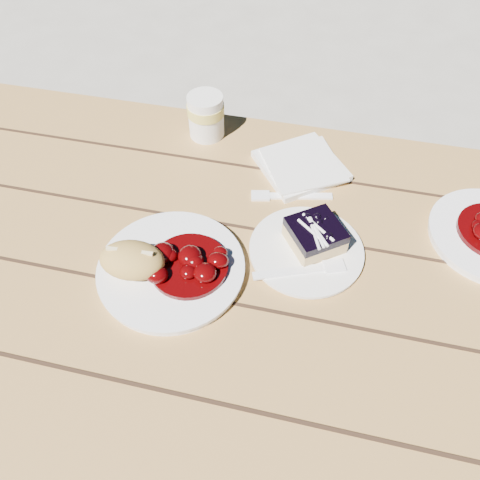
% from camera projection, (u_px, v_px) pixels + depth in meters
% --- Properties ---
extents(ground, '(60.00, 60.00, 0.00)m').
position_uv_depth(ground, '(302.00, 428.00, 1.35)').
color(ground, '#9F9B90').
rests_on(ground, ground).
extents(picnic_table, '(2.00, 1.55, 0.75)m').
position_uv_depth(picnic_table, '(333.00, 330.00, 0.89)').
color(picnic_table, olive).
rests_on(picnic_table, ground).
extents(main_plate, '(0.24, 0.24, 0.02)m').
position_uv_depth(main_plate, '(172.00, 269.00, 0.78)').
color(main_plate, white).
rests_on(main_plate, picnic_table).
extents(goulash_stew, '(0.13, 0.13, 0.04)m').
position_uv_depth(goulash_stew, '(188.00, 260.00, 0.75)').
color(goulash_stew, '#430203').
rests_on(goulash_stew, main_plate).
extents(bread_roll, '(0.11, 0.08, 0.06)m').
position_uv_depth(bread_roll, '(132.00, 260.00, 0.75)').
color(bread_roll, tan).
rests_on(bread_roll, main_plate).
extents(dessert_plate, '(0.19, 0.19, 0.01)m').
position_uv_depth(dessert_plate, '(306.00, 251.00, 0.81)').
color(dessert_plate, white).
rests_on(dessert_plate, picnic_table).
extents(blueberry_cake, '(0.12, 0.12, 0.05)m').
position_uv_depth(blueberry_cake, '(315.00, 235.00, 0.79)').
color(blueberry_cake, '#D5B574').
rests_on(blueberry_cake, dessert_plate).
extents(fork_dessert, '(0.16, 0.08, 0.00)m').
position_uv_depth(fork_dessert, '(290.00, 272.00, 0.77)').
color(fork_dessert, white).
rests_on(fork_dessert, dessert_plate).
extents(napkin_stack, '(0.21, 0.21, 0.01)m').
position_uv_depth(napkin_stack, '(301.00, 166.00, 0.94)').
color(napkin_stack, white).
rests_on(napkin_stack, picnic_table).
extents(fork_table, '(0.16, 0.06, 0.00)m').
position_uv_depth(fork_table, '(300.00, 196.00, 0.89)').
color(fork_table, white).
rests_on(fork_table, picnic_table).
extents(second_cup, '(0.07, 0.07, 0.09)m').
position_uv_depth(second_cup, '(206.00, 116.00, 0.98)').
color(second_cup, white).
rests_on(second_cup, picnic_table).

